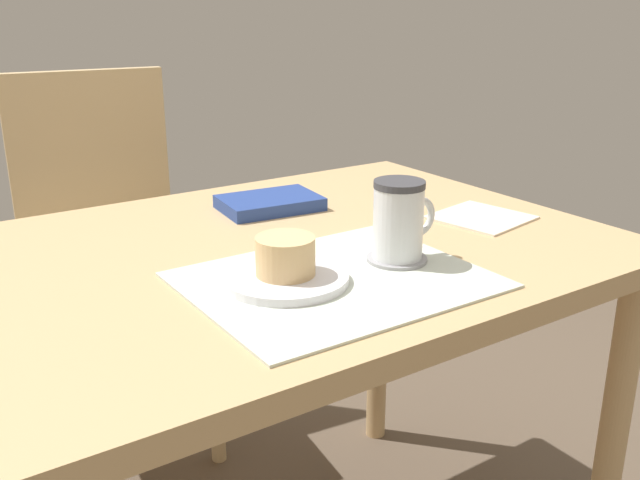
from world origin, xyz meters
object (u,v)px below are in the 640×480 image
dining_table (277,295)px  small_book (270,203)px  pastry_plate (286,278)px  coffee_mug (400,219)px  pastry (285,256)px  wooden_chair (107,249)px

dining_table → small_book: (0.10, 0.19, 0.10)m
pastry_plate → coffee_mug: (0.19, -0.02, 0.06)m
coffee_mug → small_book: 0.36m
dining_table → small_book: bearing=62.5°
pastry_plate → small_book: small_book is taller
pastry → small_book: 0.38m
wooden_chair → coffee_mug: bearing=107.4°
coffee_mug → pastry_plate: bearing=174.1°
coffee_mug → dining_table: bearing=124.4°
pastry → coffee_mug: size_ratio=0.70×
pastry_plate → small_book: (0.17, 0.33, 0.00)m
pastry_plate → pastry: pastry is taller
dining_table → small_book: size_ratio=5.99×
wooden_chair → coffee_mug: 0.96m
pastry → small_book: (0.17, 0.33, -0.03)m
coffee_mug → wooden_chair: bearing=100.5°
wooden_chair → pastry: 0.92m
small_book → dining_table: bearing=-111.5°
dining_table → wooden_chair: (-0.05, 0.74, -0.13)m
wooden_chair → small_book: (0.15, -0.55, 0.22)m
dining_table → pastry: (-0.07, -0.15, 0.13)m
pastry → coffee_mug: bearing=-5.9°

